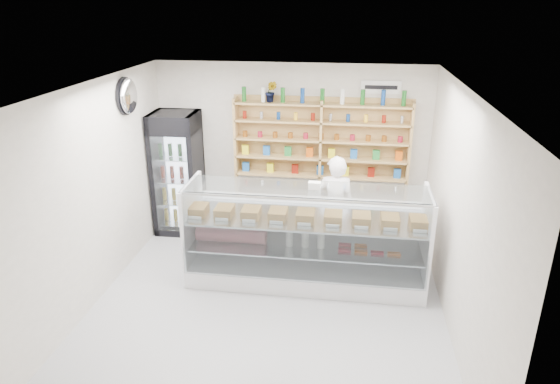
# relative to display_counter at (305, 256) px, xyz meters

# --- Properties ---
(room) EXTENTS (5.00, 5.00, 5.00)m
(room) POSITION_rel_display_counter_xyz_m (-0.42, -0.68, 1.02)
(room) COLOR #A7A8AC
(room) RESTS_ON ground
(display_counter) EXTENTS (3.25, 0.97, 1.41)m
(display_counter) POSITION_rel_display_counter_xyz_m (0.00, 0.00, 0.00)
(display_counter) COLOR white
(display_counter) RESTS_ON floor
(shop_worker) EXTENTS (0.59, 0.40, 1.59)m
(shop_worker) POSITION_rel_display_counter_xyz_m (0.36, 0.85, 0.42)
(shop_worker) COLOR white
(shop_worker) RESTS_ON floor
(drinks_cooler) EXTENTS (0.75, 0.73, 2.04)m
(drinks_cooler) POSITION_rel_display_counter_xyz_m (-2.27, 1.38, 0.64)
(drinks_cooler) COLOR black
(drinks_cooler) RESTS_ON floor
(wall_shelving) EXTENTS (2.84, 0.28, 1.33)m
(wall_shelving) POSITION_rel_display_counter_xyz_m (0.08, 1.66, 1.21)
(wall_shelving) COLOR tan
(wall_shelving) RESTS_ON back_wall
(potted_plant) EXTENTS (0.20, 0.17, 0.34)m
(potted_plant) POSITION_rel_display_counter_xyz_m (-0.73, 1.66, 1.98)
(potted_plant) COLOR #1E6626
(potted_plant) RESTS_ON wall_shelving
(security_mirror) EXTENTS (0.15, 0.50, 0.50)m
(security_mirror) POSITION_rel_display_counter_xyz_m (-2.59, 0.52, 2.07)
(security_mirror) COLOR silver
(security_mirror) RESTS_ON left_wall
(wall_sign) EXTENTS (0.62, 0.03, 0.20)m
(wall_sign) POSITION_rel_display_counter_xyz_m (0.98, 1.79, 2.07)
(wall_sign) COLOR white
(wall_sign) RESTS_ON back_wall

